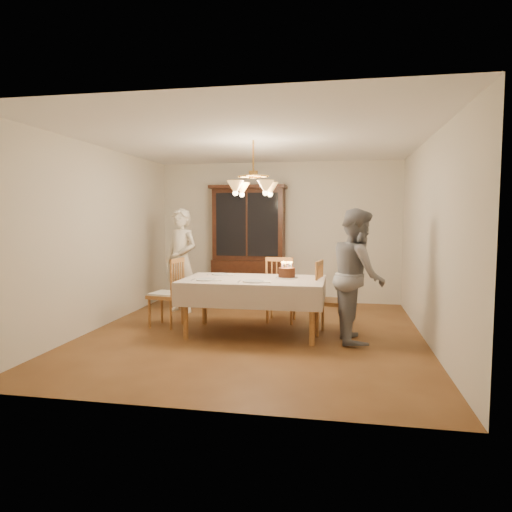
% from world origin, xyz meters
% --- Properties ---
extents(ground, '(5.00, 5.00, 0.00)m').
position_xyz_m(ground, '(0.00, 0.00, 0.00)').
color(ground, brown).
rests_on(ground, ground).
extents(room_shell, '(5.00, 5.00, 5.00)m').
position_xyz_m(room_shell, '(0.00, 0.00, 1.58)').
color(room_shell, white).
rests_on(room_shell, ground).
extents(dining_table, '(1.90, 1.10, 0.76)m').
position_xyz_m(dining_table, '(0.00, 0.00, 0.68)').
color(dining_table, '#965C2B').
rests_on(dining_table, ground).
extents(china_hutch, '(1.38, 0.54, 2.16)m').
position_xyz_m(china_hutch, '(-0.52, 2.25, 1.04)').
color(china_hutch, black).
rests_on(china_hutch, ground).
extents(chair_far_side, '(0.46, 0.44, 1.00)m').
position_xyz_m(chair_far_side, '(0.28, 0.78, 0.44)').
color(chair_far_side, '#965C2B').
rests_on(chair_far_side, ground).
extents(chair_left_end, '(0.47, 0.49, 1.00)m').
position_xyz_m(chair_left_end, '(-1.32, 0.19, 0.45)').
color(chair_left_end, '#965C2B').
rests_on(chair_left_end, ground).
extents(chair_right_end, '(0.48, 0.50, 1.00)m').
position_xyz_m(chair_right_end, '(1.05, 0.16, 0.44)').
color(chair_right_end, '#965C2B').
rests_on(chair_right_end, ground).
extents(elderly_woman, '(0.74, 0.63, 1.73)m').
position_xyz_m(elderly_woman, '(-1.45, 1.18, 0.86)').
color(elderly_woman, white).
rests_on(elderly_woman, ground).
extents(adult_in_grey, '(0.74, 0.90, 1.70)m').
position_xyz_m(adult_in_grey, '(1.37, -0.10, 0.85)').
color(adult_in_grey, slate).
rests_on(adult_in_grey, ground).
extents(birthday_cake, '(0.30, 0.30, 0.22)m').
position_xyz_m(birthday_cake, '(0.43, 0.16, 0.83)').
color(birthday_cake, white).
rests_on(birthday_cake, dining_table).
extents(place_setting_near_left, '(0.41, 0.27, 0.02)m').
position_xyz_m(place_setting_near_left, '(-0.58, -0.24, 0.77)').
color(place_setting_near_left, white).
rests_on(place_setting_near_left, dining_table).
extents(place_setting_near_right, '(0.42, 0.27, 0.02)m').
position_xyz_m(place_setting_near_right, '(0.07, -0.29, 0.77)').
color(place_setting_near_right, white).
rests_on(place_setting_near_right, dining_table).
extents(place_setting_far_left, '(0.38, 0.23, 0.02)m').
position_xyz_m(place_setting_far_left, '(-0.54, 0.33, 0.77)').
color(place_setting_far_left, white).
rests_on(place_setting_far_left, dining_table).
extents(chandelier, '(0.62, 0.62, 0.73)m').
position_xyz_m(chandelier, '(-0.00, -0.00, 1.98)').
color(chandelier, '#BF8C3F').
rests_on(chandelier, ground).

